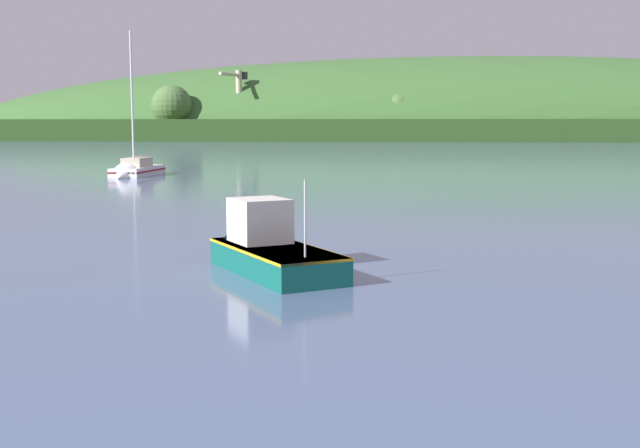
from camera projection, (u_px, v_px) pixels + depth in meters
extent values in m
cube|color=#27431B|center=(437.00, 130.00, 223.40)|extent=(419.66, 77.28, 5.51)
ellipsoid|color=#38602D|center=(470.00, 138.00, 247.23)|extent=(336.35, 95.61, 49.36)
sphere|color=#476B38|center=(172.00, 105.00, 217.52)|extent=(11.00, 11.00, 11.00)
sphere|color=#476B38|center=(398.00, 109.00, 211.94)|extent=(8.14, 8.14, 8.14)
cube|color=#4C4C51|center=(240.00, 136.00, 220.37)|extent=(4.67, 4.67, 2.00)
cylinder|color=#BCB293|center=(239.00, 101.00, 219.19)|extent=(1.69, 1.69, 16.88)
cylinder|color=#BCB293|center=(231.00, 74.00, 214.38)|extent=(4.22, 10.61, 0.93)
cube|color=#333338|center=(242.00, 76.00, 220.07)|extent=(2.78, 2.38, 2.03)
cube|color=white|center=(138.00, 175.00, 69.07)|extent=(2.53, 7.61, 1.42)
cone|color=white|center=(122.00, 178.00, 65.33)|extent=(2.39, 1.91, 2.38)
cube|color=maroon|center=(138.00, 171.00, 69.03)|extent=(2.56, 7.61, 0.15)
cube|color=#BCB299|center=(137.00, 162.00, 68.75)|extent=(1.71, 3.43, 0.78)
cylinder|color=silver|center=(132.00, 99.00, 67.34)|extent=(0.17, 0.17, 11.41)
cylinder|color=silver|center=(142.00, 155.00, 69.90)|extent=(0.17, 3.99, 0.14)
cube|color=#0F564C|center=(276.00, 265.00, 23.86)|extent=(4.85, 5.77, 1.09)
cone|color=#0F564C|center=(242.00, 252.00, 26.28)|extent=(2.10, 1.79, 1.95)
cube|color=gold|center=(276.00, 249.00, 23.79)|extent=(4.89, 5.79, 0.08)
cube|color=silver|center=(260.00, 220.00, 24.78)|extent=(2.25, 2.29, 1.36)
cube|color=#192833|center=(250.00, 211.00, 25.45)|extent=(1.18, 0.81, 0.76)
cylinder|color=#B2B2B7|center=(305.00, 219.00, 21.94)|extent=(0.06, 0.06, 2.14)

